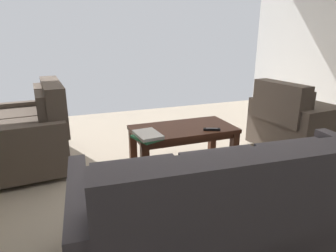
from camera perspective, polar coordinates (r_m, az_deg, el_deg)
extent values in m
cube|color=tan|center=(2.97, 4.09, -9.29)|extent=(5.52, 5.30, 0.01)
cylinder|color=black|center=(2.76, 25.00, -12.40)|extent=(0.05, 0.05, 0.06)
cylinder|color=black|center=(2.17, -12.51, -19.80)|extent=(0.05, 0.05, 0.06)
cube|color=#4C474C|center=(1.96, 13.97, -16.51)|extent=(1.87, 0.97, 0.39)
cube|color=#4C474C|center=(2.20, 28.01, -6.90)|extent=(0.61, 0.78, 0.10)
cube|color=#4C474C|center=(1.85, 14.22, -9.86)|extent=(0.61, 0.78, 0.10)
cube|color=#4C474C|center=(1.65, -4.71, -12.93)|extent=(0.61, 0.78, 0.10)
cube|color=#4C474C|center=(1.52, 22.00, -12.01)|extent=(1.82, 0.30, 0.43)
cube|color=#4C474C|center=(1.59, 19.56, -10.27)|extent=(0.55, 0.16, 0.30)
cube|color=#4C474C|center=(1.36, -2.33, -14.35)|extent=(0.55, 0.16, 0.30)
cube|color=#4C474C|center=(1.70, -16.76, -19.58)|extent=(0.16, 0.85, 0.55)
cylinder|color=black|center=(3.86, -21.16, -3.42)|extent=(0.05, 0.05, 0.06)
cylinder|color=black|center=(3.10, -19.87, -8.40)|extent=(0.05, 0.05, 0.06)
cube|color=brown|center=(3.40, -26.56, -3.05)|extent=(0.87, 1.04, 0.37)
cube|color=brown|center=(3.57, -27.37, 1.70)|extent=(0.73, 0.51, 0.10)
cube|color=brown|center=(3.10, -27.54, -0.51)|extent=(0.73, 0.51, 0.10)
cube|color=brown|center=(3.30, -21.69, 3.90)|extent=(0.26, 0.99, 0.49)
cube|color=brown|center=(3.53, -23.76, 4.49)|extent=(0.16, 0.45, 0.35)
cube|color=brown|center=(3.06, -23.38, 2.69)|extent=(0.16, 0.45, 0.35)
cube|color=brown|center=(3.90, -26.66, 0.48)|extent=(0.79, 0.16, 0.53)
cube|color=brown|center=(2.87, -26.81, -5.22)|extent=(0.79, 0.16, 0.53)
cube|color=#4C2819|center=(2.89, 2.99, -0.64)|extent=(1.02, 0.54, 0.04)
cube|color=#4C2819|center=(2.91, 2.98, -1.48)|extent=(0.94, 0.48, 0.05)
cube|color=#4C2819|center=(3.35, 8.75, -2.31)|extent=(0.07, 0.07, 0.41)
cube|color=#4C2819|center=(3.03, -6.91, -4.42)|extent=(0.07, 0.07, 0.41)
cube|color=#4C2819|center=(3.00, 12.87, -5.00)|extent=(0.07, 0.07, 0.41)
cube|color=#4C2819|center=(2.63, -4.56, -7.85)|extent=(0.07, 0.07, 0.41)
cylinder|color=black|center=(3.96, 29.95, -4.11)|extent=(0.05, 0.05, 0.06)
cylinder|color=black|center=(4.23, 24.43, -2.00)|extent=(0.05, 0.05, 0.06)
cylinder|color=black|center=(3.42, 23.23, -6.32)|extent=(0.05, 0.05, 0.06)
cylinder|color=black|center=(3.74, 17.49, -3.69)|extent=(0.05, 0.05, 0.06)
cube|color=brown|center=(3.75, 24.32, -0.68)|extent=(0.88, 0.74, 0.40)
cube|color=brown|center=(3.71, 25.00, 3.00)|extent=(0.78, 0.68, 0.10)
cube|color=brown|center=(3.40, 21.28, 4.36)|extent=(0.24, 0.68, 0.44)
cube|color=brown|center=(3.49, 22.52, 4.50)|extent=(0.18, 0.61, 0.31)
cube|color=brown|center=(3.52, 29.15, -1.33)|extent=(0.83, 0.18, 0.56)
cube|color=brown|center=(3.98, 20.30, 1.81)|extent=(0.83, 0.18, 0.56)
cube|color=#337F51|center=(2.57, -4.20, -2.32)|extent=(0.26, 0.30, 0.02)
cube|color=silver|center=(2.57, -4.04, -1.69)|extent=(0.23, 0.31, 0.03)
cube|color=black|center=(2.82, 8.64, -0.65)|extent=(0.16, 0.10, 0.02)
cube|color=#59595B|center=(2.82, 8.65, -0.44)|extent=(0.11, 0.07, 0.00)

